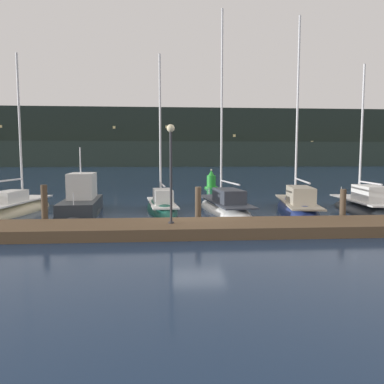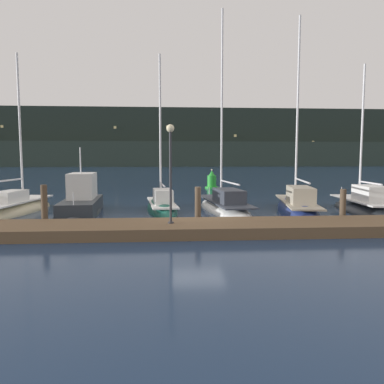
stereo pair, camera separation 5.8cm
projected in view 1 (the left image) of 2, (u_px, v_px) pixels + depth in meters
The scene contains 14 objects.
ground_plane at pixel (198, 225), 17.26m from camera, with size 400.00×400.00×0.00m, color #192D4C.
dock at pixel (202, 228), 15.43m from camera, with size 36.83×2.80×0.45m, color brown.
mooring_pile_1 at pixel (45, 207), 16.50m from camera, with size 0.28×0.28×1.93m, color #4C3D2D.
mooring_pile_2 at pixel (198, 207), 17.01m from camera, with size 0.28×0.28×1.79m, color #4C3D2D.
mooring_pile_3 at pixel (343, 207), 17.52m from camera, with size 0.28×0.28×1.65m, color #4C3D2D.
sailboat_berth_2 at pixel (18, 210), 21.08m from camera, with size 2.69×7.12×9.60m.
motorboat_berth_3 at pixel (82, 206), 20.81m from camera, with size 2.41×5.94×4.22m.
sailboat_berth_4 at pixel (162, 209), 21.78m from camera, with size 2.29×6.66×9.79m.
sailboat_berth_5 at pixel (224, 208), 21.77m from camera, with size 2.96×8.40×12.21m.
sailboat_berth_6 at pixel (297, 210), 21.01m from camera, with size 3.37×8.44×11.80m.
sailboat_berth_7 at pixel (364, 209), 21.22m from camera, with size 2.48×6.95×8.93m.
channel_buoy at pixel (211, 181), 37.07m from camera, with size 1.33×1.33×1.90m.
dock_lamppost at pixel (171, 158), 15.01m from camera, with size 0.32×0.32×3.99m.
hillside_backdrop at pixel (174, 140), 125.19m from camera, with size 240.00×23.00×18.54m.
Camera 1 is at (-1.53, -16.97, 3.18)m, focal length 35.00 mm.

